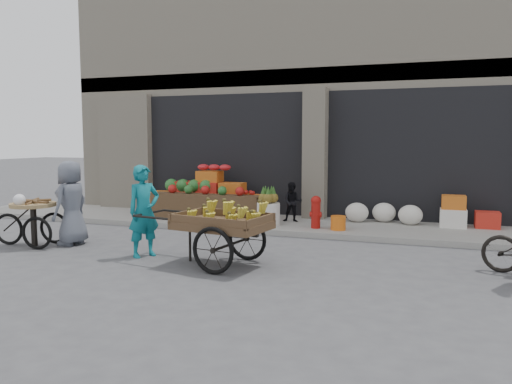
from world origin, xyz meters
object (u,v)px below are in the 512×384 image
(pineapple_bin, at_px, (268,214))
(orange_bucket, at_px, (338,223))
(fire_hydrant, at_px, (316,211))
(banana_cart, at_px, (219,219))
(vendor_grey, at_px, (71,203))
(vendor_woman, at_px, (144,211))
(seated_person, at_px, (293,202))
(tricycle_cart, at_px, (33,217))

(pineapple_bin, relative_size, orange_bucket, 1.62)
(fire_hydrant, bearing_deg, banana_cart, -105.08)
(fire_hydrant, distance_m, orange_bucket, 0.55)
(banana_cart, xyz_separation_m, vendor_grey, (-3.36, 0.53, 0.06))
(banana_cart, bearing_deg, vendor_grey, -179.62)
(pineapple_bin, xyz_separation_m, vendor_grey, (-3.13, -2.75, 0.45))
(banana_cart, bearing_deg, vendor_woman, -175.84)
(seated_person, xyz_separation_m, vendor_woman, (-1.66, -3.74, 0.22))
(pineapple_bin, xyz_separation_m, orange_bucket, (1.60, -0.10, -0.10))
(pineapple_bin, height_order, fire_hydrant, fire_hydrant)
(banana_cart, distance_m, vendor_woman, 1.49)
(fire_hydrant, distance_m, tricycle_cart, 5.72)
(pineapple_bin, bearing_deg, vendor_grey, -138.75)
(fire_hydrant, distance_m, vendor_woman, 3.90)
(pineapple_bin, height_order, tricycle_cart, tricycle_cart)
(banana_cart, bearing_deg, tricycle_cart, -173.24)
(vendor_woman, bearing_deg, pineapple_bin, 8.51)
(orange_bucket, distance_m, seated_person, 1.42)
(fire_hydrant, distance_m, vendor_grey, 5.03)
(vendor_woman, bearing_deg, fire_hydrant, -7.00)
(vendor_woman, height_order, tricycle_cart, vendor_woman)
(orange_bucket, height_order, vendor_woman, vendor_woman)
(fire_hydrant, relative_size, banana_cart, 0.27)
(fire_hydrant, distance_m, seated_person, 0.96)
(seated_person, height_order, banana_cart, seated_person)
(fire_hydrant, distance_m, banana_cart, 3.36)
(fire_hydrant, relative_size, tricycle_cart, 0.49)
(fire_hydrant, relative_size, vendor_grey, 0.43)
(pineapple_bin, distance_m, banana_cart, 3.31)
(tricycle_cart, bearing_deg, orange_bucket, 20.36)
(vendor_grey, bearing_deg, seated_person, 135.13)
(seated_person, bearing_deg, vendor_grey, -146.54)
(pineapple_bin, distance_m, fire_hydrant, 1.11)
(pineapple_bin, xyz_separation_m, fire_hydrant, (1.10, -0.05, 0.13))
(tricycle_cart, bearing_deg, banana_cart, -11.60)
(orange_bucket, distance_m, tricycle_cart, 6.13)
(banana_cart, distance_m, vendor_grey, 3.40)
(pineapple_bin, bearing_deg, fire_hydrant, -2.60)
(banana_cart, height_order, vendor_grey, vendor_grey)
(seated_person, relative_size, vendor_grey, 0.57)
(vendor_grey, bearing_deg, fire_hydrant, 124.18)
(banana_cart, height_order, tricycle_cart, banana_cart)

